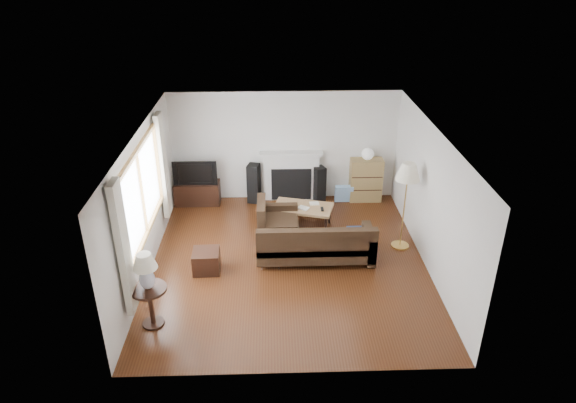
{
  "coord_description": "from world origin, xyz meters",
  "views": [
    {
      "loc": [
        -0.28,
        -7.97,
        5.26
      ],
      "look_at": [
        0.0,
        0.3,
        1.1
      ],
      "focal_mm": 32.0,
      "sensor_mm": 36.0,
      "label": 1
    }
  ],
  "objects_px": {
    "tv_stand": "(197,193)",
    "coffee_table": "(303,216)",
    "sectional_sofa": "(315,241)",
    "side_table": "(151,306)",
    "bookshelf": "(366,180)",
    "floor_lamp": "(404,206)"
  },
  "relations": [
    {
      "from": "sectional_sofa",
      "to": "side_table",
      "type": "relative_size",
      "value": 3.44
    },
    {
      "from": "coffee_table",
      "to": "side_table",
      "type": "relative_size",
      "value": 1.75
    },
    {
      "from": "coffee_table",
      "to": "floor_lamp",
      "type": "xyz_separation_m",
      "value": [
        1.84,
        -0.86,
        0.64
      ]
    },
    {
      "from": "coffee_table",
      "to": "side_table",
      "type": "xyz_separation_m",
      "value": [
        -2.49,
        -3.0,
        0.11
      ]
    },
    {
      "from": "sectional_sofa",
      "to": "side_table",
      "type": "bearing_deg",
      "value": -146.53
    },
    {
      "from": "tv_stand",
      "to": "floor_lamp",
      "type": "height_order",
      "value": "floor_lamp"
    },
    {
      "from": "tv_stand",
      "to": "side_table",
      "type": "xyz_separation_m",
      "value": [
        -0.18,
        -4.16,
        0.09
      ]
    },
    {
      "from": "coffee_table",
      "to": "floor_lamp",
      "type": "bearing_deg",
      "value": -9.9
    },
    {
      "from": "floor_lamp",
      "to": "tv_stand",
      "type": "bearing_deg",
      "value": 154.13
    },
    {
      "from": "tv_stand",
      "to": "bookshelf",
      "type": "bearing_deg",
      "value": 0.54
    },
    {
      "from": "tv_stand",
      "to": "floor_lamp",
      "type": "relative_size",
      "value": 0.58
    },
    {
      "from": "tv_stand",
      "to": "bookshelf",
      "type": "distance_m",
      "value": 3.81
    },
    {
      "from": "sectional_sofa",
      "to": "floor_lamp",
      "type": "relative_size",
      "value": 1.34
    },
    {
      "from": "bookshelf",
      "to": "sectional_sofa",
      "type": "bearing_deg",
      "value": -118.77
    },
    {
      "from": "tv_stand",
      "to": "floor_lamp",
      "type": "bearing_deg",
      "value": -25.87
    },
    {
      "from": "sectional_sofa",
      "to": "floor_lamp",
      "type": "bearing_deg",
      "value": 13.05
    },
    {
      "from": "floor_lamp",
      "to": "coffee_table",
      "type": "bearing_deg",
      "value": 154.87
    },
    {
      "from": "tv_stand",
      "to": "side_table",
      "type": "relative_size",
      "value": 1.48
    },
    {
      "from": "tv_stand",
      "to": "sectional_sofa",
      "type": "relative_size",
      "value": 0.43
    },
    {
      "from": "tv_stand",
      "to": "coffee_table",
      "type": "height_order",
      "value": "tv_stand"
    },
    {
      "from": "tv_stand",
      "to": "bookshelf",
      "type": "height_order",
      "value": "bookshelf"
    },
    {
      "from": "bookshelf",
      "to": "sectional_sofa",
      "type": "relative_size",
      "value": 0.43
    }
  ]
}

